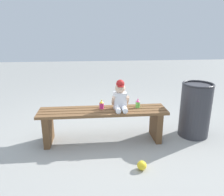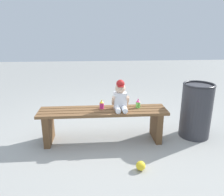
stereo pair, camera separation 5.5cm
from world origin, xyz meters
name	(u,v)px [view 1 (the left image)]	position (x,y,z in m)	size (l,w,h in m)	color
ground_plane	(103,140)	(0.00, 0.00, 0.00)	(16.00, 16.00, 0.00)	#999993
park_bench	(103,120)	(0.00, 0.00, 0.31)	(1.73, 0.38, 0.45)	brown
child_figure	(120,97)	(0.23, 0.01, 0.63)	(0.23, 0.27, 0.40)	white
sippy_cup_left	(102,105)	(-0.02, 0.05, 0.51)	(0.06, 0.06, 0.12)	#E5337F
sippy_cup_right	(138,103)	(0.49, 0.05, 0.51)	(0.06, 0.06, 0.12)	#66CC4C
toy_ball	(142,165)	(0.39, -0.72, 0.05)	(0.11, 0.11, 0.11)	yellow
trash_bin	(195,110)	(1.32, 0.05, 0.39)	(0.43, 0.43, 0.78)	#333338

